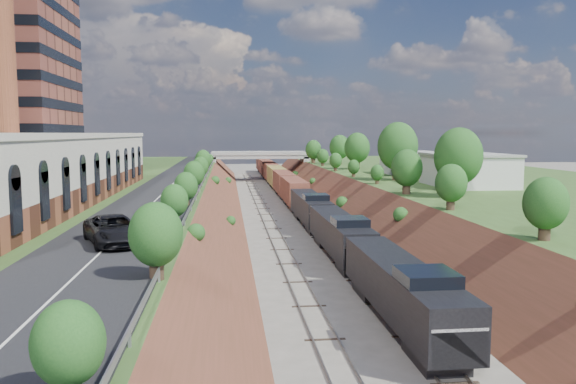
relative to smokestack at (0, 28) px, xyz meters
name	(u,v)px	position (x,y,z in m)	size (l,w,h in m)	color
platform_left	(44,203)	(3.00, 4.00, -22.50)	(44.00, 180.00, 5.00)	#3A5422
platform_right	(505,197)	(69.00, 4.00, -22.50)	(44.00, 180.00, 5.00)	#3A5422
embankment_left	(207,219)	(25.00, 4.00, -25.00)	(7.07, 180.00, 7.07)	brown
embankment_right	(360,216)	(47.00, 4.00, -25.00)	(7.07, 180.00, 7.07)	brown
rail_left_track	(267,217)	(33.40, 4.00, -24.91)	(1.58, 180.00, 0.18)	gray
rail_right_track	(303,216)	(38.60, 4.00, -24.91)	(1.58, 180.00, 0.18)	gray
road	(174,183)	(20.50, 4.00, -19.95)	(8.00, 180.00, 0.10)	black
guardrail	(204,179)	(24.60, 3.80, -19.45)	(0.10, 171.00, 0.70)	#99999E
commercial_building	(22,169)	(8.00, -18.00, -16.49)	(14.30, 62.30, 7.00)	brown
smokestack	(0,28)	(0.00, 0.00, 0.00)	(3.20, 3.20, 40.00)	brown
overpass	(259,161)	(36.00, 66.00, -20.08)	(24.50, 8.30, 7.40)	gray
white_building_near	(468,171)	(59.50, -4.00, -18.00)	(9.00, 12.00, 4.00)	silver
white_building_far	(410,164)	(59.00, 18.00, -18.20)	(8.00, 10.00, 3.60)	silver
tree_right_large	(458,157)	(53.00, -16.00, -15.62)	(5.25, 5.25, 7.61)	#473323
tree_left_crest	(174,205)	(24.20, -36.00, -17.96)	(2.45, 2.45, 3.55)	#473323
freight_train	(284,183)	(38.60, 29.86, -22.39)	(3.05, 155.26, 4.56)	black
suv	(114,230)	(20.79, -39.45, -19.01)	(2.95, 6.39, 1.78)	black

